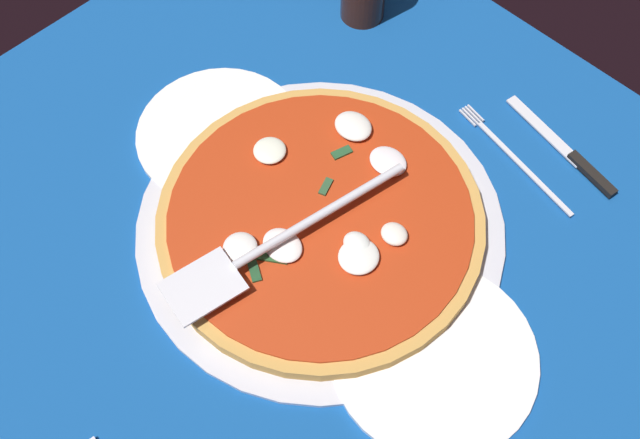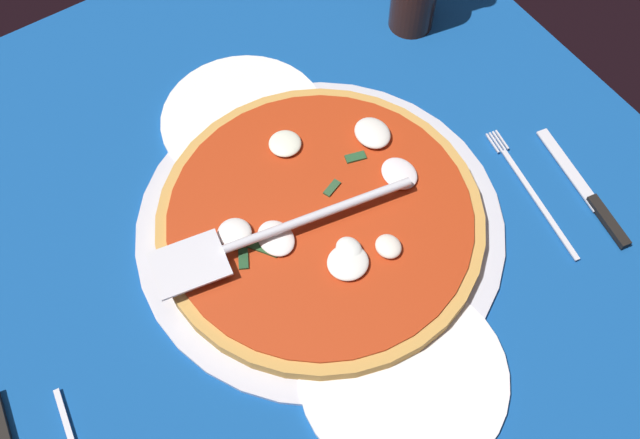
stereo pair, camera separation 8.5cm
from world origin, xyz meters
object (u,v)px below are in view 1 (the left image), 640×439
(dinner_plate_left, at_px, (220,134))
(place_setting_far, at_px, (543,158))
(pizza_server, at_px, (277,241))
(dinner_plate_right, at_px, (434,357))
(pizza, at_px, (320,219))

(dinner_plate_left, xyz_separation_m, place_setting_far, (0.30, 0.25, -0.00))
(pizza_server, distance_m, place_setting_far, 0.34)
(dinner_plate_left, xyz_separation_m, pizza_server, (0.18, -0.07, 0.04))
(place_setting_far, bearing_deg, pizza_server, 78.83)
(place_setting_far, bearing_deg, dinner_plate_right, 114.31)
(dinner_plate_left, distance_m, dinner_plate_right, 0.37)
(pizza, relative_size, pizza_server, 1.24)
(dinner_plate_left, bearing_deg, pizza_server, -21.04)
(pizza_server, xyz_separation_m, place_setting_far, (0.12, 0.32, -0.04))
(pizza, xyz_separation_m, place_setting_far, (0.12, 0.25, -0.02))
(pizza, bearing_deg, place_setting_far, 64.20)
(dinner_plate_left, height_order, pizza, pizza)
(pizza_server, relative_size, place_setting_far, 1.39)
(dinner_plate_right, bearing_deg, pizza, 171.73)
(dinner_plate_right, xyz_separation_m, pizza_server, (-0.20, -0.03, 0.04))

